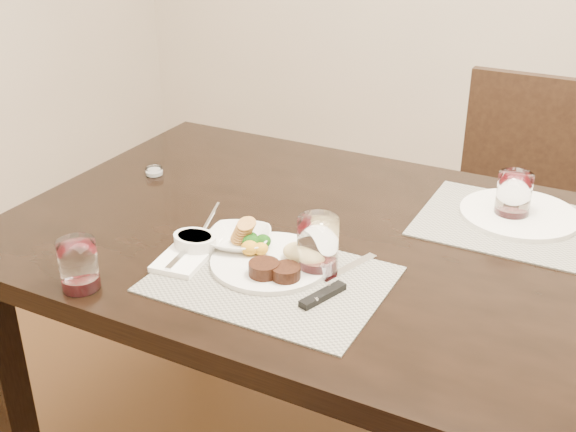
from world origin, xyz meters
The scene contains 14 objects.
dining_table centered at (0.00, 0.00, 0.67)m, with size 2.00×1.00×0.75m.
chair_far centered at (0.00, 0.93, 0.50)m, with size 0.42×0.42×0.90m.
placemat_near centered at (-0.28, -0.24, 0.75)m, with size 0.46×0.34×0.00m, color gray.
placemat_far centered at (0.12, 0.24, 0.75)m, with size 0.46×0.34×0.00m, color gray.
dinner_plate centered at (-0.29, -0.19, 0.77)m, with size 0.25×0.25×0.04m.
napkin_fork centered at (-0.48, -0.25, 0.76)m, with size 0.12×0.18×0.02m.
steak_knife centered at (-0.15, -0.23, 0.76)m, with size 0.07×0.26×0.01m.
cracker_bowl centered at (-0.40, -0.15, 0.77)m, with size 0.17×0.17×0.06m.
sauce_ramekin centered at (-0.48, -0.22, 0.78)m, with size 0.10×0.15×0.08m.
wine_glass_near centered at (-0.21, -0.16, 0.81)m, with size 0.09×0.09×0.12m.
far_plate centered at (0.11, 0.28, 0.76)m, with size 0.28×0.28×0.01m, color silver.
wine_glass_far centered at (0.09, 0.27, 0.80)m, with size 0.08×0.08×0.11m.
wine_glass_side centered at (-0.60, -0.44, 0.80)m, with size 0.08×0.08×0.10m.
salt_cellar centered at (-0.82, 0.09, 0.76)m, with size 0.05×0.05×0.02m.
Camera 1 is at (0.33, -1.34, 1.51)m, focal length 45.00 mm.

